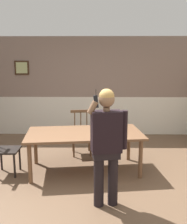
% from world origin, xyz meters
% --- Properties ---
extents(ground_plane, '(7.12, 7.12, 0.00)m').
position_xyz_m(ground_plane, '(0.00, 0.00, 0.00)').
color(ground_plane, brown).
extents(room_back_partition, '(6.47, 0.17, 2.63)m').
position_xyz_m(room_back_partition, '(-0.00, 3.10, 1.26)').
color(room_back_partition, gray).
rests_on(room_back_partition, ground_plane).
extents(dining_table, '(2.18, 1.29, 0.73)m').
position_xyz_m(dining_table, '(0.23, 0.61, 0.66)').
color(dining_table, brown).
rests_on(dining_table, ground_plane).
extents(chair_near_window, '(0.44, 0.44, 0.95)m').
position_xyz_m(chair_near_window, '(-1.18, 0.44, 0.46)').
color(chair_near_window, black).
rests_on(chair_near_window, ground_plane).
extents(chair_by_doorway, '(0.50, 0.50, 0.94)m').
position_xyz_m(chair_by_doorway, '(0.12, 1.51, 0.47)').
color(chair_by_doorway, '#513823').
rests_on(chair_by_doorway, ground_plane).
extents(person_figure, '(0.55, 0.29, 1.64)m').
position_xyz_m(person_figure, '(0.59, -0.57, 0.94)').
color(person_figure, black).
rests_on(person_figure, ground_plane).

